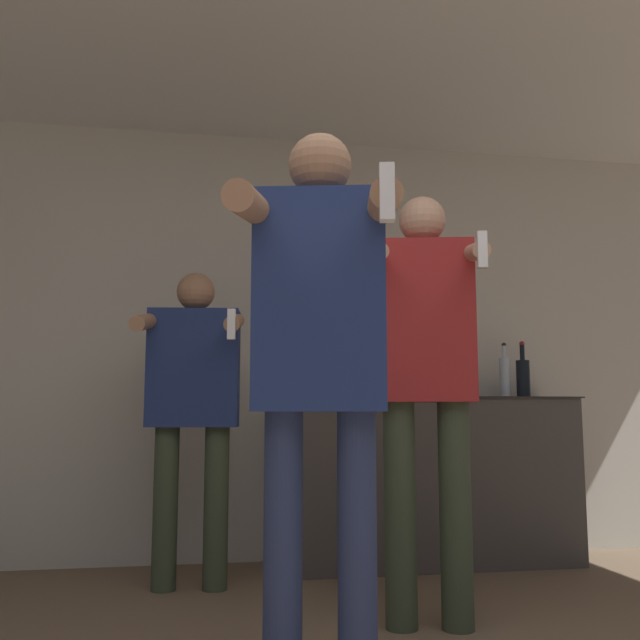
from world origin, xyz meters
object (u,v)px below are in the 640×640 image
bottle_tall_gin (349,380)px  bottle_clear_vodka (523,377)px  bottle_short_whiskey (505,376)px  person_spectator_back (193,395)px  person_woman_foreground (320,348)px  bottle_brown_liquor (470,374)px  person_man_side (425,369)px

bottle_tall_gin → bottle_clear_vodka: 1.06m
bottle_short_whiskey → bottle_clear_vodka: size_ratio=0.97×
bottle_short_whiskey → person_spectator_back: 1.85m
person_woman_foreground → person_spectator_back: bearing=102.2°
bottle_brown_liquor → person_woman_foreground: (-1.25, -1.94, -0.04)m
bottle_tall_gin → bottle_clear_vodka: bearing=-0.0°
bottle_clear_vodka → person_woman_foreground: size_ratio=0.20×
bottle_brown_liquor → bottle_clear_vodka: size_ratio=0.98×
bottle_clear_vodka → bottle_brown_liquor: bearing=180.0°
person_man_side → person_woman_foreground: bearing=-126.1°
bottle_short_whiskey → person_man_side: bearing=-127.7°
bottle_short_whiskey → bottle_brown_liquor: (-0.22, 0.00, 0.01)m
bottle_clear_vodka → person_man_side: 1.50m
bottle_short_whiskey → bottle_clear_vodka: bottle_clear_vodka is taller
bottle_tall_gin → bottle_short_whiskey: 0.94m
person_spectator_back → bottle_short_whiskey: bearing=10.0°
bottle_tall_gin → person_spectator_back: person_spectator_back is taller
bottle_brown_liquor → person_man_side: bearing=-120.2°
bottle_tall_gin → person_woman_foreground: bearing=-105.1°
bottle_short_whiskey → bottle_clear_vodka: bearing=0.0°
bottle_tall_gin → person_spectator_back: bearing=-159.9°
bottle_clear_vodka → person_man_side: person_man_side is taller
person_man_side → person_spectator_back: size_ratio=1.13×
person_woman_foreground → person_spectator_back: (-0.35, 1.62, -0.10)m
person_woman_foreground → person_man_side: (0.59, 0.81, -0.00)m
bottle_brown_liquor → person_woman_foreground: size_ratio=0.19×
bottle_brown_liquor → person_man_side: 1.31m
bottle_brown_liquor → bottle_tall_gin: bearing=180.0°
bottle_tall_gin → person_spectator_back: (-0.87, -0.32, -0.10)m
bottle_short_whiskey → bottle_brown_liquor: bottle_brown_liquor is taller
person_woman_foreground → person_spectator_back: 1.66m
bottle_clear_vodka → person_woman_foreground: (-1.58, -1.94, -0.03)m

